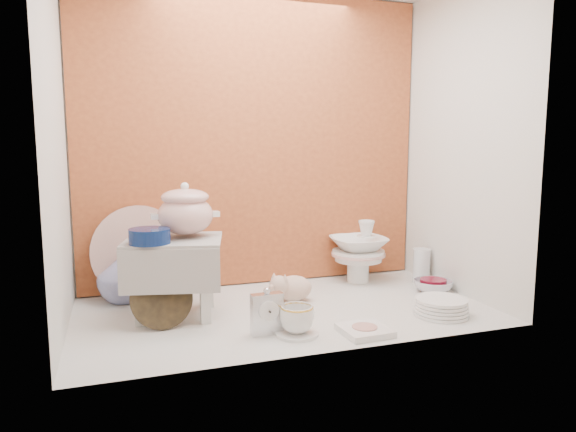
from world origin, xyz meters
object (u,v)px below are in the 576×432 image
(mantel_clock, at_px, (267,311))
(crystal_bowl, at_px, (433,286))
(step_stool, at_px, (175,277))
(plush_pig, at_px, (293,288))
(gold_rim_teacup, at_px, (297,319))
(soup_tureen, at_px, (185,210))
(dinner_plate_stack, at_px, (441,307))
(porcelain_tower, at_px, (358,251))
(blue_white_vase, at_px, (124,275))
(floral_platter, at_px, (139,252))

(mantel_clock, distance_m, crystal_bowl, 1.00)
(step_stool, bearing_deg, crystal_bowl, 10.98)
(plush_pig, relative_size, gold_rim_teacup, 1.69)
(gold_rim_teacup, bearing_deg, plush_pig, 72.75)
(soup_tureen, distance_m, dinner_plate_stack, 1.18)
(porcelain_tower, bearing_deg, plush_pig, -152.46)
(step_stool, height_order, porcelain_tower, step_stool)
(mantel_clock, height_order, gold_rim_teacup, mantel_clock)
(soup_tureen, xyz_separation_m, mantel_clock, (0.25, -0.37, -0.36))
(crystal_bowl, height_order, porcelain_tower, porcelain_tower)
(gold_rim_teacup, height_order, porcelain_tower, porcelain_tower)
(mantel_clock, relative_size, porcelain_tower, 0.55)
(blue_white_vase, xyz_separation_m, crystal_bowl, (1.47, -0.33, -0.10))
(porcelain_tower, bearing_deg, dinner_plate_stack, -81.21)
(soup_tureen, relative_size, crystal_bowl, 1.45)
(soup_tureen, distance_m, gold_rim_teacup, 0.67)
(step_stool, xyz_separation_m, crystal_bowl, (1.26, -0.04, -0.14))
(soup_tureen, height_order, plush_pig, soup_tureen)
(floral_platter, relative_size, porcelain_tower, 1.34)
(blue_white_vase, bearing_deg, porcelain_tower, -1.44)
(dinner_plate_stack, bearing_deg, gold_rim_teacup, -177.80)
(soup_tureen, distance_m, plush_pig, 0.62)
(floral_platter, relative_size, crystal_bowl, 2.33)
(step_stool, distance_m, dinner_plate_stack, 1.15)
(step_stool, bearing_deg, blue_white_vase, 138.54)
(soup_tureen, xyz_separation_m, floral_platter, (-0.19, 0.32, -0.23))
(mantel_clock, xyz_separation_m, porcelain_tower, (0.68, 0.60, 0.07))
(gold_rim_teacup, bearing_deg, blue_white_vase, 132.83)
(step_stool, xyz_separation_m, porcelain_tower, (0.99, 0.26, -0.00))
(step_stool, relative_size, gold_rim_teacup, 2.95)
(blue_white_vase, relative_size, plush_pig, 1.12)
(dinner_plate_stack, xyz_separation_m, porcelain_tower, (-0.10, 0.62, 0.13))
(mantel_clock, xyz_separation_m, crystal_bowl, (0.95, 0.30, -0.06))
(floral_platter, xyz_separation_m, plush_pig, (0.68, -0.32, -0.15))
(step_stool, relative_size, crystal_bowl, 2.08)
(floral_platter, bearing_deg, porcelain_tower, -4.47)
(gold_rim_teacup, height_order, dinner_plate_stack, gold_rim_teacup)
(gold_rim_teacup, bearing_deg, soup_tureen, 131.32)
(floral_platter, xyz_separation_m, dinner_plate_stack, (1.22, -0.70, -0.18))
(soup_tureen, bearing_deg, porcelain_tower, 13.77)
(blue_white_vase, xyz_separation_m, porcelain_tower, (1.20, -0.03, 0.04))
(plush_pig, relative_size, porcelain_tower, 0.68)
(soup_tureen, relative_size, gold_rim_teacup, 2.06)
(step_stool, xyz_separation_m, plush_pig, (0.54, 0.02, -0.10))
(mantel_clock, distance_m, porcelain_tower, 0.91)
(blue_white_vase, bearing_deg, floral_platter, 38.27)
(crystal_bowl, bearing_deg, soup_tureen, 176.76)
(soup_tureen, height_order, crystal_bowl, soup_tureen)
(plush_pig, bearing_deg, porcelain_tower, 29.81)
(soup_tureen, bearing_deg, dinner_plate_stack, -20.50)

